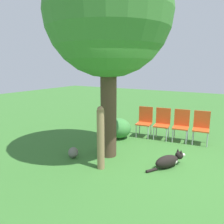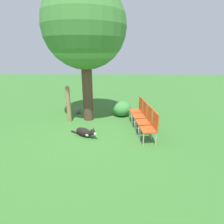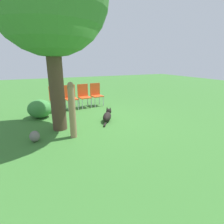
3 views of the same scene
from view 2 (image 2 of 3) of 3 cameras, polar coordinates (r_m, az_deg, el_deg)
The scene contains 11 objects.
ground_plane at distance 6.02m, azimuth -7.76°, elevation -6.07°, with size 30.00×30.00×0.00m, color #38702D.
oak_tree at distance 6.55m, azimuth -8.96°, elevation 25.63°, with size 2.84×2.84×4.76m.
dog at distance 5.58m, azimuth -8.74°, elevation -6.57°, with size 0.93×0.62×0.36m.
fence_post at distance 6.71m, azimuth -14.03°, elevation 2.60°, with size 0.16×0.16×1.38m.
red_chair_0 at distance 5.14m, azimuth 12.78°, elevation -4.57°, with size 0.47×0.49×0.93m.
red_chair_1 at distance 5.63m, azimuth 11.09°, elevation -2.31°, with size 0.47×0.49×0.93m.
red_chair_2 at distance 6.13m, azimuth 9.66°, elevation -0.41°, with size 0.47×0.49×0.93m.
red_chair_3 at distance 6.63m, azimuth 8.46°, elevation 1.19°, with size 0.47×0.49×0.93m.
tennis_ball at distance 7.74m, azimuth 10.45°, elevation -0.07°, with size 0.07×0.07×0.07m.
garden_rock at distance 7.67m, azimuth -11.07°, elevation 0.50°, with size 0.25×0.23×0.26m.
low_shrub at distance 7.24m, azimuth 3.23°, elevation 1.15°, with size 0.76×0.76×0.61m.
Camera 2 is at (0.95, -5.36, 2.57)m, focal length 28.00 mm.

